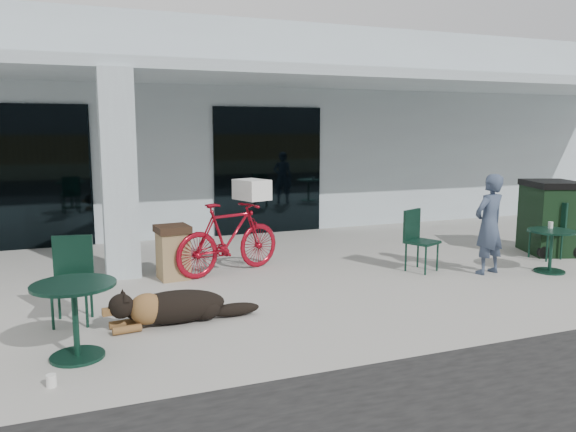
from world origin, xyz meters
name	(u,v)px	position (x,y,z in m)	size (l,w,h in m)	color
ground	(263,308)	(0.00, 0.00, 0.00)	(80.00, 80.00, 0.00)	#A19D97
building	(158,129)	(0.00, 8.50, 2.25)	(22.00, 7.00, 4.50)	#A0ACB5
storefront_glass_left	(11,178)	(-3.20, 4.98, 1.35)	(2.80, 0.06, 2.70)	black
storefront_glass_right	(268,171)	(1.80, 4.98, 1.35)	(2.40, 0.06, 2.70)	black
column	(119,175)	(-1.50, 2.30, 1.56)	(0.50, 0.50, 3.12)	#A0ACB5
overhang	(197,73)	(0.00, 3.60, 3.21)	(22.00, 2.80, 0.18)	#A0ACB5
bicycle	(229,238)	(0.07, 1.88, 0.56)	(0.53, 1.87, 1.12)	maroon
laundry_basket	(252,190)	(0.50, 2.03, 1.28)	(0.54, 0.40, 0.32)	white
dog	(176,305)	(-1.11, -0.15, 0.22)	(1.33, 0.44, 0.44)	black
cup_near_dog	(51,381)	(-2.42, -1.39, 0.06)	(0.09, 0.09, 0.11)	white
cafe_table_near	(76,321)	(-2.20, -0.80, 0.38)	(0.81, 0.81, 0.76)	#133629
cafe_chair_near	(71,281)	(-2.23, 0.29, 0.50)	(0.45, 0.50, 1.00)	#133629
cafe_table_far	(551,251)	(4.81, 0.11, 0.34)	(0.72, 0.72, 0.67)	#133629
cafe_chair_far_a	(422,241)	(2.95, 0.89, 0.49)	(0.44, 0.48, 0.97)	#133629
cafe_chair_far_b	(546,231)	(5.48, 0.86, 0.49)	(0.45, 0.49, 0.99)	#133629
person	(489,224)	(3.82, 0.40, 0.78)	(0.57, 0.37, 1.56)	#38455E
cup_on_table	(551,225)	(4.92, 0.25, 0.72)	(0.07, 0.07, 0.10)	white
trash_receptacle	(173,252)	(-0.80, 1.84, 0.41)	(0.48, 0.48, 0.81)	olive
wheeled_bin	(550,217)	(5.89, 1.20, 0.66)	(0.81, 1.03, 1.32)	black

